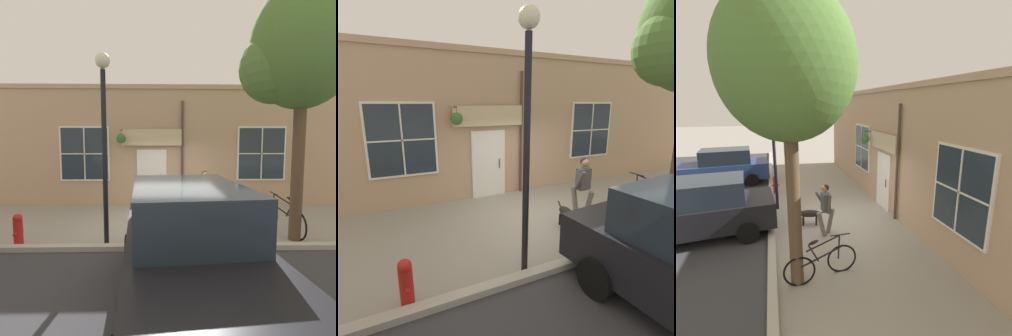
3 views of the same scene
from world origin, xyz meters
The scene contains 10 objects.
ground_plane centered at (0.00, 0.00, 0.00)m, with size 90.00×90.00×0.00m, color gray.
storefront_facade centered at (-2.34, -0.01, 2.24)m, with size 0.95×18.00×4.47m.
pedestrian_walking centered at (0.40, 0.85, 0.93)m, with size 0.60×0.55×1.58m.
dog_on_leash centered at (0.84, 0.06, 0.39)m, with size 1.10×0.42×0.60m.
street_tree_by_curb centered at (1.42, 2.75, 4.43)m, with size 2.61×2.56×6.00m.
leaning_bicycle centered at (0.91, 2.86, 0.38)m, with size 1.72×0.29×1.01m.
parked_car_nearest_curb centered at (4.20, -5.60, 0.88)m, with size 4.44×2.23×1.75m.
parked_car_mid_block centered at (3.98, 0.03, 0.88)m, with size 4.44×2.23×1.75m.
street_lamp centered at (1.76, -1.62, 2.84)m, with size 0.32×0.32×4.26m.
fire_hydrant centered at (1.78, -3.59, 0.40)m, with size 0.34×0.20×0.77m.
Camera 3 is at (1.82, 8.03, 3.83)m, focal length 28.00 mm.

